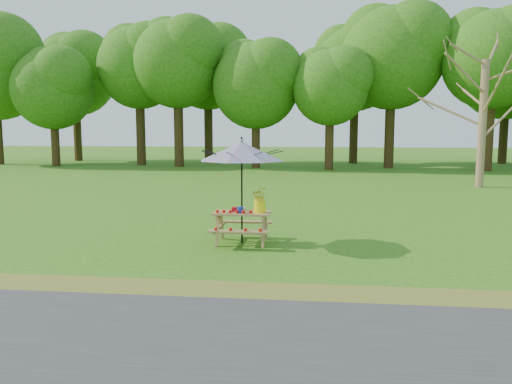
# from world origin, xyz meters

# --- Properties ---
(ground) EXTENTS (120.00, 120.00, 0.00)m
(ground) POSITION_xyz_m (0.00, 0.00, 0.00)
(ground) COLOR #306413
(ground) RESTS_ON ground
(treeline) EXTENTS (60.00, 12.00, 16.00)m
(treeline) POSITION_xyz_m (0.00, 22.00, 8.00)
(treeline) COLOR #215B0F
(treeline) RESTS_ON ground
(bare_tree) EXTENTS (7.69, 7.69, 12.15)m
(bare_tree) POSITION_xyz_m (4.07, 11.93, 7.38)
(bare_tree) COLOR #856248
(bare_tree) RESTS_ON ground
(picnic_table) EXTENTS (1.20, 1.32, 0.67)m
(picnic_table) POSITION_xyz_m (-4.37, 0.50, 0.33)
(picnic_table) COLOR olive
(picnic_table) RESTS_ON ground
(patio_umbrella) EXTENTS (2.11, 2.11, 2.25)m
(patio_umbrella) POSITION_xyz_m (-4.37, 0.50, 1.95)
(patio_umbrella) COLOR black
(patio_umbrella) RESTS_ON ground
(produce_bins) EXTENTS (0.26, 0.45, 0.13)m
(produce_bins) POSITION_xyz_m (-4.43, 0.51, 0.72)
(produce_bins) COLOR red
(produce_bins) RESTS_ON picnic_table
(tomatoes_row) EXTENTS (0.77, 0.13, 0.07)m
(tomatoes_row) POSITION_xyz_m (-4.52, 0.32, 0.71)
(tomatoes_row) COLOR #BF1006
(tomatoes_row) RESTS_ON picnic_table
(flower_bucket) EXTENTS (0.36, 0.33, 0.54)m
(flower_bucket) POSITION_xyz_m (-3.99, 0.46, 0.96)
(flower_bucket) COLOR #FFF40D
(flower_bucket) RESTS_ON picnic_table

